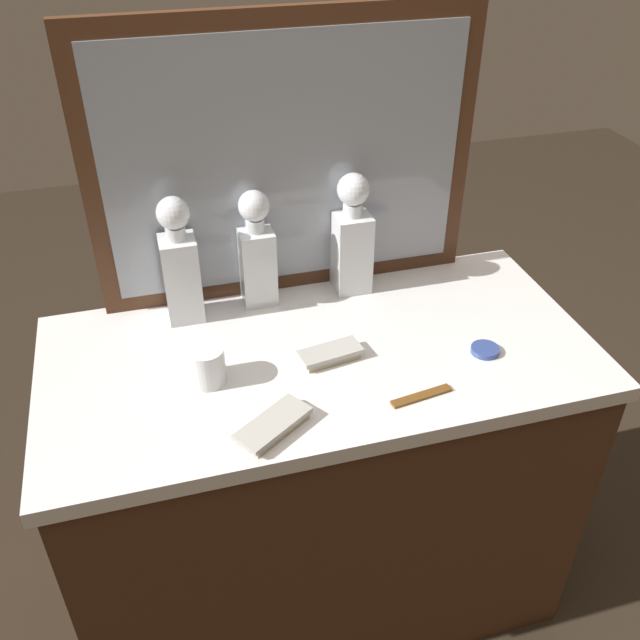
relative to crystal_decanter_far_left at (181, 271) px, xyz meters
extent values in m
plane|color=#2D2319|center=(0.26, -0.21, -0.94)|extent=(6.00, 6.00, 0.00)
cube|color=#472816|center=(0.26, -0.21, -0.55)|extent=(1.15, 0.57, 0.78)
cube|color=white|center=(0.26, -0.21, -0.14)|extent=(1.18, 0.59, 0.03)
cube|color=#472816|center=(0.26, 0.07, 0.20)|extent=(0.88, 0.03, 0.64)
cube|color=gray|center=(0.26, 0.05, 0.20)|extent=(0.80, 0.01, 0.56)
cube|color=white|center=(0.00, 0.00, -0.02)|extent=(0.08, 0.08, 0.20)
cube|color=#8C4C14|center=(0.00, 0.00, -0.04)|extent=(0.07, 0.07, 0.15)
cylinder|color=white|center=(0.00, 0.00, 0.09)|extent=(0.04, 0.04, 0.03)
sphere|color=white|center=(0.00, 0.00, 0.14)|extent=(0.07, 0.07, 0.07)
cube|color=white|center=(0.18, 0.02, -0.03)|extent=(0.08, 0.08, 0.18)
cube|color=#8C4C14|center=(0.18, 0.02, -0.06)|extent=(0.07, 0.07, 0.13)
cylinder|color=white|center=(0.18, 0.02, 0.08)|extent=(0.04, 0.04, 0.03)
sphere|color=white|center=(0.18, 0.02, 0.12)|extent=(0.07, 0.07, 0.07)
cube|color=white|center=(0.40, 0.02, -0.02)|extent=(0.08, 0.08, 0.19)
cube|color=#8C4C14|center=(0.40, 0.02, -0.06)|extent=(0.07, 0.07, 0.12)
cylinder|color=white|center=(0.40, 0.02, 0.09)|extent=(0.05, 0.05, 0.03)
sphere|color=white|center=(0.40, 0.02, 0.14)|extent=(0.07, 0.07, 0.07)
cylinder|color=white|center=(0.02, -0.24, -0.08)|extent=(0.08, 0.08, 0.08)
cylinder|color=silver|center=(0.02, -0.24, -0.11)|extent=(0.07, 0.07, 0.01)
cube|color=#B7A88C|center=(0.11, -0.42, -0.11)|extent=(0.15, 0.12, 0.01)
cube|color=#B7B5AD|center=(0.11, -0.42, -0.10)|extent=(0.16, 0.14, 0.01)
cube|color=#B7A88C|center=(0.27, -0.24, -0.11)|extent=(0.13, 0.07, 0.01)
cube|color=#B7B5AD|center=(0.27, -0.24, -0.10)|extent=(0.14, 0.08, 0.01)
cylinder|color=#33478C|center=(0.60, -0.31, -0.11)|extent=(0.06, 0.06, 0.01)
cube|color=brown|center=(0.41, -0.41, -0.12)|extent=(0.13, 0.04, 0.01)
camera|label=1|loc=(-0.06, -1.34, 0.79)|focal=38.78mm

